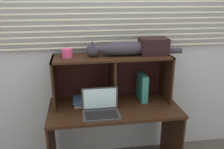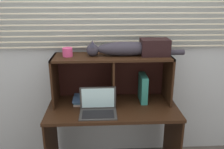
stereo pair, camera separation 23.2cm
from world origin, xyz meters
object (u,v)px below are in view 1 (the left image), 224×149
object	(u,v)px
cat	(124,49)
small_basket	(67,53)
book_stack	(83,101)
binder_upright	(142,87)
storage_box	(154,46)
laptop	(101,108)

from	to	relation	value
cat	small_basket	world-z (taller)	cat
book_stack	small_basket	xyz separation A→B (m)	(-0.13, 0.00, 0.51)
binder_upright	small_basket	bearing A→B (deg)	180.00
cat	small_basket	size ratio (longest dim) A/B	9.96
cat	storage_box	xyz separation A→B (m)	(0.30, 0.00, 0.02)
cat	storage_box	world-z (taller)	storage_box
binder_upright	small_basket	world-z (taller)	small_basket
binder_upright	storage_box	distance (m)	0.44
small_basket	laptop	bearing A→B (deg)	-41.09
book_stack	storage_box	bearing A→B (deg)	0.19
cat	small_basket	xyz separation A→B (m)	(-0.55, 0.00, -0.02)
book_stack	storage_box	size ratio (longest dim) A/B	0.86
laptop	book_stack	xyz separation A→B (m)	(-0.16, 0.25, -0.02)
cat	laptop	distance (m)	0.62
book_stack	small_basket	size ratio (longest dim) A/B	2.44
laptop	small_basket	size ratio (longest dim) A/B	3.54
book_stack	laptop	bearing A→B (deg)	-57.30
laptop	book_stack	world-z (taller)	laptop
book_stack	small_basket	bearing A→B (deg)	178.90
small_basket	storage_box	xyz separation A→B (m)	(0.85, 0.00, 0.04)
cat	book_stack	xyz separation A→B (m)	(-0.42, -0.00, -0.53)
cat	binder_upright	size ratio (longest dim) A/B	3.41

